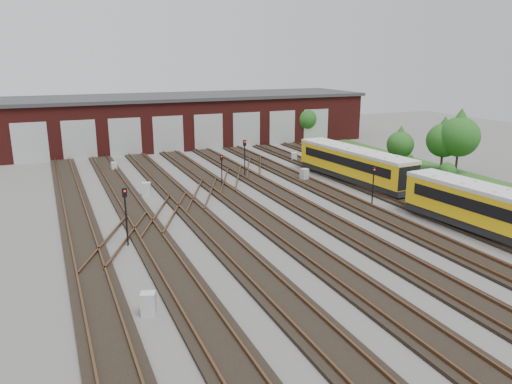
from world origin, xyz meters
name	(u,v)px	position (x,y,z in m)	size (l,w,h in m)	color
ground	(335,247)	(0.00, 0.00, 0.00)	(120.00, 120.00, 0.00)	#494644
track_network	(328,242)	(-0.17, 0.59, 0.11)	(30.40, 70.00, 0.33)	black
maintenance_shed	(172,120)	(-0.01, 39.97, 3.20)	(51.00, 12.50, 6.35)	#4B1512
grass_verge	(453,180)	(19.00, 10.00, 0.03)	(8.00, 55.00, 0.05)	#26521B
metro_train	(500,213)	(10.00, -2.93, 1.77)	(3.65, 45.79, 2.82)	black
signal_mast_0	(126,209)	(-11.51, 5.16, 2.29)	(0.28, 0.27, 3.61)	black
signal_mast_1	(245,154)	(1.75, 19.04, 2.27)	(0.28, 0.27, 3.56)	black
signal_mast_2	(222,167)	(-1.56, 16.21, 1.85)	(0.25, 0.24, 2.89)	black
signal_mast_3	(373,180)	(7.49, 6.68, 1.89)	(0.29, 0.28, 2.92)	black
relay_cabinet_0	(148,304)	(-12.05, -3.84, 0.54)	(0.65, 0.54, 1.08)	#B1B3B7
relay_cabinet_1	(114,166)	(-9.38, 26.72, 0.44)	(0.53, 0.44, 0.88)	#B1B3B7
relay_cabinet_2	(146,189)	(-8.24, 15.96, 0.57)	(0.68, 0.57, 1.14)	#B1B3B7
relay_cabinet_3	(304,175)	(6.21, 15.40, 0.57)	(0.68, 0.57, 1.14)	#B1B3B7
relay_cabinet_4	(294,157)	(9.51, 23.83, 0.48)	(0.57, 0.48, 0.96)	#B1B3B7
tree_0	(305,116)	(16.81, 35.00, 3.53)	(3.31, 3.31, 5.49)	#382919
tree_1	(444,136)	(20.64, 13.44, 3.57)	(3.35, 3.35, 5.55)	#382919
tree_2	(460,132)	(21.33, 12.16, 4.13)	(3.87, 3.87, 6.42)	#382919
tree_3	(400,141)	(17.38, 15.90, 2.89)	(2.71, 2.71, 4.50)	#382919
bush_1	(447,169)	(19.47, 11.37, 0.84)	(1.68, 1.68, 1.68)	#174814
bush_2	(407,156)	(20.76, 18.65, 0.63)	(1.26, 1.26, 1.26)	#174814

